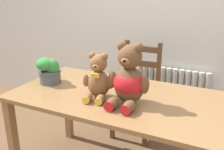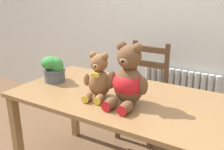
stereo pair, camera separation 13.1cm
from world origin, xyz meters
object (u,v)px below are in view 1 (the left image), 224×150
wooden_chair_behind (137,92)px  potted_plant (49,70)px  teddy_bear_left (98,79)px  teddy_bear_right (129,80)px

wooden_chair_behind → potted_plant: 1.01m
wooden_chair_behind → teddy_bear_left: (0.02, -0.87, 0.43)m
wooden_chair_behind → teddy_bear_left: size_ratio=3.04×
wooden_chair_behind → potted_plant: size_ratio=4.54×
wooden_chair_behind → potted_plant: (-0.48, -0.79, 0.40)m
wooden_chair_behind → potted_plant: bearing=58.7°
teddy_bear_left → wooden_chair_behind: bearing=-99.8°
teddy_bear_left → potted_plant: teddy_bear_left is taller
teddy_bear_left → potted_plant: bearing=-20.1°
teddy_bear_right → potted_plant: bearing=-4.9°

